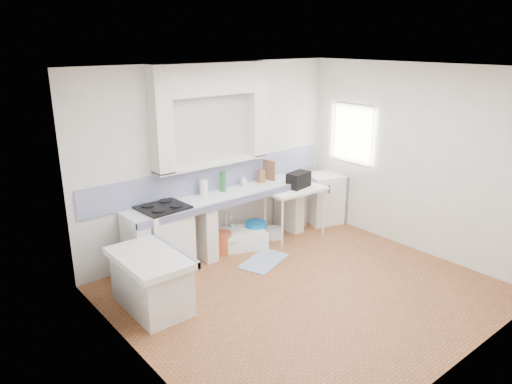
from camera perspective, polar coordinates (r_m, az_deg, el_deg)
floor at (r=6.34m, az=5.88°, el=-11.67°), size 4.50×4.50×0.00m
ceiling at (r=5.53m, az=6.82°, el=14.45°), size 4.50×4.50×0.00m
wall_back at (r=7.27m, az=-5.04°, el=4.12°), size 4.50×0.00×4.50m
wall_front at (r=4.71m, az=24.02°, el=-5.18°), size 4.50×0.00×4.50m
wall_left at (r=4.54m, az=-14.07°, el=-4.93°), size 0.00×4.50×4.50m
wall_right at (r=7.51m, az=18.44°, el=3.72°), size 0.00×4.50×4.50m
alcove_mass at (r=6.92m, az=-5.40°, el=13.29°), size 1.90×0.25×0.45m
window_frame at (r=8.29m, az=12.24°, el=6.91°), size 0.35×0.86×1.06m
lace_valance at (r=8.11m, az=11.77°, el=9.44°), size 0.01×0.84×0.24m
counter_slab at (r=7.12m, az=-4.21°, el=-0.66°), size 3.00×0.60×0.08m
counter_lip at (r=6.91m, az=-2.86°, el=-1.23°), size 3.00×0.04×0.10m
counter_pier_left at (r=6.64m, az=-14.07°, el=-6.78°), size 0.20×0.55×0.82m
counter_pier_mid at (r=7.10m, az=-6.43°, el=-4.68°), size 0.20×0.55×0.82m
counter_pier_right at (r=8.11m, az=3.94°, el=-1.68°), size 0.20×0.55×0.82m
peninsula_top at (r=5.80m, az=-12.54°, el=-7.67°), size 0.70×1.10×0.08m
peninsula_base at (r=5.96m, az=-12.31°, el=-10.72°), size 0.60×1.00×0.62m
peninsula_lip at (r=5.94m, az=-9.70°, el=-6.87°), size 0.04×1.10×0.10m
backsplash at (r=7.33m, az=-4.91°, el=1.82°), size 4.27×0.03×0.40m
stove at (r=6.82m, az=-10.91°, el=-5.48°), size 0.68×0.66×0.91m
sink at (r=7.49m, az=-2.69°, el=-5.75°), size 1.11×0.85×0.24m
side_table at (r=7.83m, az=4.64°, el=-2.43°), size 1.01×0.61×0.04m
fridge at (r=8.49m, az=8.02°, el=-0.73°), size 0.70×0.70×0.87m
bucket_red at (r=7.33m, az=-4.20°, el=-6.04°), size 0.36×0.36×0.31m
bucket_orange at (r=7.47m, az=-1.83°, el=-5.78°), size 0.31×0.31×0.25m
bucket_blue at (r=7.68m, az=-0.03°, el=-4.77°), size 0.40×0.40×0.32m
basin_white at (r=7.89m, az=2.02°, el=-4.89°), size 0.35×0.35×0.14m
water_bottle_a at (r=7.50m, az=-4.65°, el=-5.48°), size 0.10×0.10×0.31m
water_bottle_b at (r=7.65m, az=-2.85°, el=-4.91°), size 0.11×0.11×0.32m
black_bag at (r=7.74m, az=5.10°, el=1.45°), size 0.43×0.30×0.25m
green_bottle_a at (r=7.24m, az=-4.14°, el=1.19°), size 0.08×0.08×0.29m
green_bottle_b at (r=7.23m, az=-3.89°, el=1.26°), size 0.08×0.08×0.32m
knife_block at (r=7.69m, az=0.61°, el=1.91°), size 0.11×0.09×0.21m
cutting_board at (r=7.81m, az=1.59°, el=2.62°), size 0.06×0.24×0.33m
paper_towel at (r=7.08m, az=-6.29°, el=0.52°), size 0.15×0.15×0.24m
soap_bottle at (r=7.51m, az=-1.50°, el=1.40°), size 0.09×0.10×0.18m
rug at (r=7.07m, az=0.93°, el=-8.23°), size 0.89×0.69×0.01m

